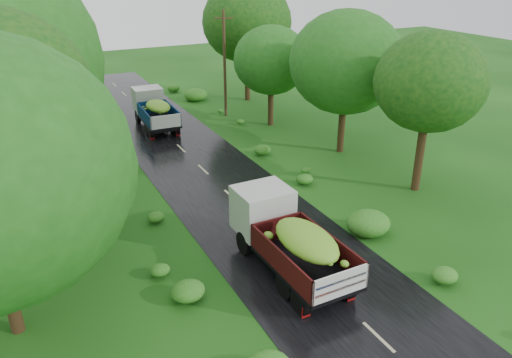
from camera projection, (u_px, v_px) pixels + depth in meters
ground at (378, 337)px, 16.61m from camera, size 120.00×120.00×0.00m
road at (300, 262)px, 20.67m from camera, size 6.50×80.00×0.02m
road_lines at (288, 250)px, 21.48m from camera, size 0.12×69.60×0.00m
truck_near at (286, 235)px, 19.69m from camera, size 2.43×6.56×2.74m
truck_far at (154, 108)px, 36.48m from camera, size 2.36×6.13×2.54m
utility_pole at (225, 63)px, 37.96m from camera, size 1.35×0.60×8.05m
trees_right at (305, 50)px, 33.67m from camera, size 5.17×24.40×8.36m
shrubs at (216, 176)px, 27.86m from camera, size 11.90×44.00×0.70m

